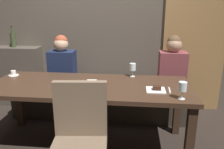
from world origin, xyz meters
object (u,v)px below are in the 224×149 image
at_px(fork_on_table, 170,90).
at_px(diner_redhead, 62,63).
at_px(wine_glass_end_right, 183,87).
at_px(wine_glass_center_back, 133,67).
at_px(espresso_cup, 13,74).
at_px(wine_bottle_pale_label, 13,39).
at_px(banquette_bench, 100,102).
at_px(dining_table, 89,92).
at_px(chair_near_side, 80,135).
at_px(diner_bearded, 172,65).
at_px(dessert_plate, 156,89).

bearing_deg(fork_on_table, diner_redhead, 153.82).
distance_m(wine_glass_end_right, fork_on_table, 0.25).
bearing_deg(wine_glass_end_right, wine_glass_center_back, 125.43).
relative_size(espresso_cup, fork_on_table, 0.71).
relative_size(diner_redhead, wine_bottle_pale_label, 2.26).
xyz_separation_m(wine_bottle_pale_label, wine_glass_end_right, (2.33, -1.34, -0.21)).
height_order(diner_redhead, espresso_cup, diner_redhead).
height_order(banquette_bench, wine_glass_end_right, wine_glass_end_right).
bearing_deg(diner_redhead, wine_glass_center_back, -19.94).
relative_size(diner_redhead, wine_glass_center_back, 4.50).
bearing_deg(fork_on_table, dining_table, 177.69).
relative_size(dining_table, fork_on_table, 12.94).
distance_m(chair_near_side, wine_glass_center_back, 1.18).
bearing_deg(wine_glass_center_back, diner_bearded, 35.52).
xyz_separation_m(diner_redhead, fork_on_table, (1.38, -0.80, -0.05)).
distance_m(dessert_plate, fork_on_table, 0.14).
xyz_separation_m(banquette_bench, wine_bottle_pale_label, (-1.40, 0.33, 0.84)).
bearing_deg(chair_near_side, diner_redhead, 112.55).
height_order(banquette_bench, wine_bottle_pale_label, wine_bottle_pale_label).
relative_size(banquette_bench, espresso_cup, 20.83).
height_order(diner_bearded, wine_glass_center_back, diner_bearded).
relative_size(wine_glass_center_back, wine_glass_end_right, 1.00).
relative_size(banquette_bench, diner_redhead, 3.39).
bearing_deg(wine_glass_end_right, fork_on_table, 110.35).
bearing_deg(espresso_cup, fork_on_table, -9.92).
bearing_deg(dining_table, chair_near_side, -84.98).
bearing_deg(espresso_cup, dining_table, -13.00).
height_order(diner_redhead, fork_on_table, diner_redhead).
xyz_separation_m(diner_redhead, diner_bearded, (1.52, 0.02, 0.01)).
distance_m(dining_table, banquette_bench, 0.82).
bearing_deg(wine_bottle_pale_label, banquette_bench, -13.33).
bearing_deg(espresso_cup, chair_near_side, -41.96).
bearing_deg(dessert_plate, wine_bottle_pale_label, 151.61).
xyz_separation_m(wine_glass_end_right, dessert_plate, (-0.22, 0.20, -0.10)).
bearing_deg(wine_glass_center_back, banquette_bench, 142.65).
xyz_separation_m(banquette_bench, fork_on_table, (0.85, -0.79, 0.51)).
bearing_deg(wine_bottle_pale_label, chair_near_side, -50.09).
relative_size(banquette_bench, wine_bottle_pale_label, 7.67).
bearing_deg(espresso_cup, banquette_bench, 25.33).
relative_size(chair_near_side, wine_glass_center_back, 5.98).
bearing_deg(dining_table, diner_bearded, 36.10).
bearing_deg(dessert_plate, espresso_cup, 168.72).
bearing_deg(diner_bearded, espresso_cup, -166.03).
relative_size(dining_table, dessert_plate, 11.58).
xyz_separation_m(dining_table, fork_on_table, (0.85, -0.09, 0.09)).
bearing_deg(dessert_plate, wine_glass_end_right, -42.19).
height_order(diner_bearded, fork_on_table, diner_bearded).
height_order(espresso_cup, fork_on_table, espresso_cup).
bearing_deg(wine_bottle_pale_label, wine_glass_center_back, -20.18).
relative_size(banquette_bench, wine_glass_end_right, 15.24).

